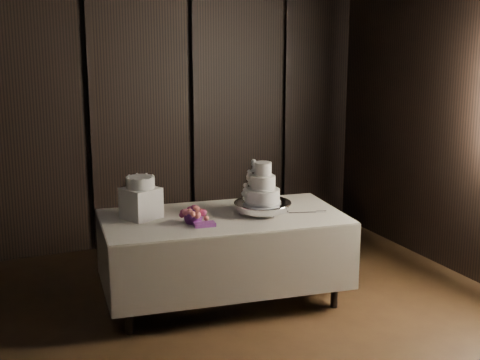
# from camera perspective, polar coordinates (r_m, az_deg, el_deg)

# --- Properties ---
(room) EXTENTS (6.08, 7.08, 3.08)m
(room) POSITION_cam_1_polar(r_m,az_deg,el_deg) (3.58, -1.84, 0.35)
(room) COLOR black
(room) RESTS_ON ground
(display_table) EXTENTS (2.09, 1.26, 0.76)m
(display_table) POSITION_cam_1_polar(r_m,az_deg,el_deg) (5.63, -1.41, -6.43)
(display_table) COLOR beige
(display_table) RESTS_ON ground
(cake_stand) EXTENTS (0.51, 0.51, 0.09)m
(cake_stand) POSITION_cam_1_polar(r_m,az_deg,el_deg) (5.61, 1.94, -2.37)
(cake_stand) COLOR silver
(cake_stand) RESTS_ON display_table
(wedding_cake) EXTENTS (0.33, 0.29, 0.34)m
(wedding_cake) POSITION_cam_1_polar(r_m,az_deg,el_deg) (5.54, 1.78, -0.62)
(wedding_cake) COLOR white
(wedding_cake) RESTS_ON cake_stand
(bouquet) EXTENTS (0.31, 0.40, 0.18)m
(bouquet) POSITION_cam_1_polar(r_m,az_deg,el_deg) (5.32, -4.01, -3.07)
(bouquet) COLOR #D05976
(bouquet) RESTS_ON display_table
(box_pedestal) EXTENTS (0.34, 0.34, 0.25)m
(box_pedestal) POSITION_cam_1_polar(r_m,az_deg,el_deg) (5.50, -8.44, -1.94)
(box_pedestal) COLOR white
(box_pedestal) RESTS_ON display_table
(small_cake) EXTENTS (0.29, 0.29, 0.09)m
(small_cake) POSITION_cam_1_polar(r_m,az_deg,el_deg) (5.46, -8.50, -0.21)
(small_cake) COLOR white
(small_cake) RESTS_ON box_pedestal
(cake_knife) EXTENTS (0.36, 0.14, 0.01)m
(cake_knife) POSITION_cam_1_polar(r_m,az_deg,el_deg) (5.62, 5.09, -2.79)
(cake_knife) COLOR silver
(cake_knife) RESTS_ON display_table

